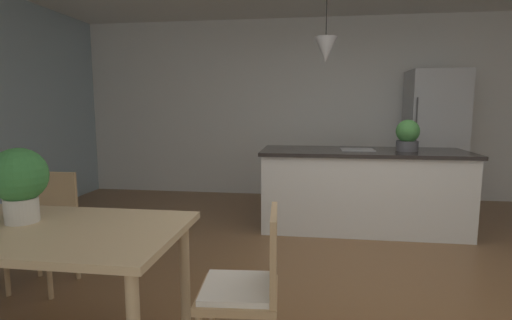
{
  "coord_description": "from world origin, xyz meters",
  "views": [
    {
      "loc": [
        -0.47,
        -2.86,
        1.38
      ],
      "look_at": [
        -0.93,
        0.41,
        0.93
      ],
      "focal_mm": 27.34,
      "sensor_mm": 36.0,
      "label": 1
    }
  ],
  "objects_px": {
    "refrigerator": "(433,139)",
    "potted_plant_on_table": "(19,180)",
    "dining_table": "(14,238)",
    "kitchen_island": "(362,189)",
    "chair_far_left": "(45,225)",
    "potted_plant_on_island": "(408,135)",
    "chair_kitchen_end": "(248,286)"
  },
  "relations": [
    {
      "from": "chair_far_left",
      "to": "potted_plant_on_table",
      "type": "bearing_deg",
      "value": -60.26
    },
    {
      "from": "chair_kitchen_end",
      "to": "chair_far_left",
      "type": "bearing_deg",
      "value": 155.08
    },
    {
      "from": "chair_kitchen_end",
      "to": "refrigerator",
      "type": "distance_m",
      "value": 4.37
    },
    {
      "from": "chair_kitchen_end",
      "to": "potted_plant_on_island",
      "type": "bearing_deg",
      "value": 62.5
    },
    {
      "from": "dining_table",
      "to": "kitchen_island",
      "type": "xyz_separation_m",
      "value": [
        2.18,
        2.6,
        -0.2
      ]
    },
    {
      "from": "potted_plant_on_table",
      "to": "refrigerator",
      "type": "bearing_deg",
      "value": 49.01
    },
    {
      "from": "potted_plant_on_island",
      "to": "kitchen_island",
      "type": "bearing_deg",
      "value": 180.0
    },
    {
      "from": "dining_table",
      "to": "potted_plant_on_table",
      "type": "bearing_deg",
      "value": 91.84
    },
    {
      "from": "chair_kitchen_end",
      "to": "potted_plant_on_table",
      "type": "height_order",
      "value": "potted_plant_on_table"
    },
    {
      "from": "refrigerator",
      "to": "potted_plant_on_island",
      "type": "relative_size",
      "value": 5.49
    },
    {
      "from": "kitchen_island",
      "to": "refrigerator",
      "type": "relative_size",
      "value": 1.2
    },
    {
      "from": "chair_kitchen_end",
      "to": "kitchen_island",
      "type": "distance_m",
      "value": 2.74
    },
    {
      "from": "refrigerator",
      "to": "potted_plant_on_table",
      "type": "xyz_separation_m",
      "value": [
        -3.3,
        -3.79,
        0.04
      ]
    },
    {
      "from": "potted_plant_on_island",
      "to": "chair_far_left",
      "type": "bearing_deg",
      "value": -149.58
    },
    {
      "from": "dining_table",
      "to": "refrigerator",
      "type": "distance_m",
      "value": 5.09
    },
    {
      "from": "refrigerator",
      "to": "potted_plant_on_island",
      "type": "xyz_separation_m",
      "value": [
        -0.65,
        -1.27,
        0.13
      ]
    },
    {
      "from": "kitchen_island",
      "to": "chair_far_left",
      "type": "bearing_deg",
      "value": -145.29
    },
    {
      "from": "dining_table",
      "to": "potted_plant_on_island",
      "type": "distance_m",
      "value": 3.73
    },
    {
      "from": "chair_far_left",
      "to": "kitchen_island",
      "type": "relative_size",
      "value": 0.39
    },
    {
      "from": "chair_far_left",
      "to": "refrigerator",
      "type": "relative_size",
      "value": 0.46
    },
    {
      "from": "chair_kitchen_end",
      "to": "potted_plant_on_table",
      "type": "relative_size",
      "value": 2.07
    },
    {
      "from": "chair_far_left",
      "to": "potted_plant_on_island",
      "type": "xyz_separation_m",
      "value": [
        3.06,
        1.8,
        0.6
      ]
    },
    {
      "from": "kitchen_island",
      "to": "potted_plant_on_island",
      "type": "xyz_separation_m",
      "value": [
        0.47,
        0.0,
        0.61
      ]
    },
    {
      "from": "refrigerator",
      "to": "kitchen_island",
      "type": "bearing_deg",
      "value": -131.29
    },
    {
      "from": "refrigerator",
      "to": "potted_plant_on_island",
      "type": "distance_m",
      "value": 1.43
    },
    {
      "from": "dining_table",
      "to": "potted_plant_on_island",
      "type": "xyz_separation_m",
      "value": [
        2.65,
        2.6,
        0.41
      ]
    },
    {
      "from": "chair_far_left",
      "to": "potted_plant_on_island",
      "type": "distance_m",
      "value": 3.6
    },
    {
      "from": "chair_far_left",
      "to": "potted_plant_on_island",
      "type": "relative_size",
      "value": 2.54
    },
    {
      "from": "kitchen_island",
      "to": "refrigerator",
      "type": "distance_m",
      "value": 1.76
    },
    {
      "from": "potted_plant_on_table",
      "to": "kitchen_island",
      "type": "bearing_deg",
      "value": 49.16
    },
    {
      "from": "refrigerator",
      "to": "potted_plant_on_island",
      "type": "bearing_deg",
      "value": -117.03
    },
    {
      "from": "dining_table",
      "to": "refrigerator",
      "type": "xyz_separation_m",
      "value": [
        3.29,
        3.87,
        0.27
      ]
    }
  ]
}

